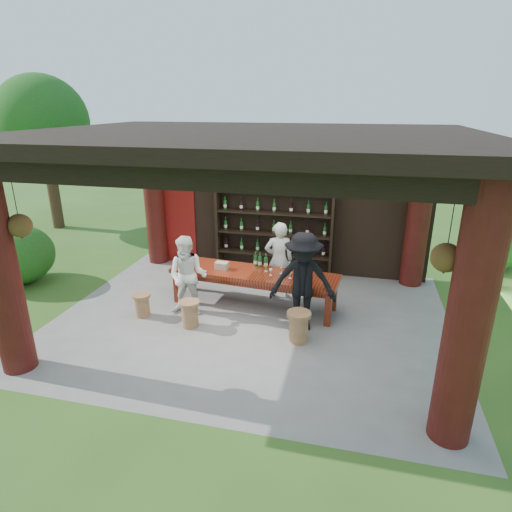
% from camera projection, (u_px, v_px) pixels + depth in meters
% --- Properties ---
extents(ground, '(90.00, 90.00, 0.00)m').
position_uv_depth(ground, '(251.00, 319.00, 8.26)').
color(ground, '#2D5119').
rests_on(ground, ground).
extents(pavilion, '(7.50, 6.00, 3.60)m').
position_uv_depth(pavilion, '(256.00, 206.00, 7.94)').
color(pavilion, slate).
rests_on(pavilion, ground).
extents(wine_shelf, '(2.80, 0.43, 2.46)m').
position_uv_depth(wine_shelf, '(274.00, 224.00, 10.10)').
color(wine_shelf, black).
rests_on(wine_shelf, ground).
extents(tasting_table, '(3.45, 1.18, 0.75)m').
position_uv_depth(tasting_table, '(254.00, 277.00, 8.58)').
color(tasting_table, '#5F130D').
rests_on(tasting_table, ground).
extents(stool_near_left, '(0.39, 0.39, 0.51)m').
position_uv_depth(stool_near_left, '(190.00, 313.00, 7.90)').
color(stool_near_left, brown).
rests_on(stool_near_left, ground).
extents(stool_near_right, '(0.42, 0.42, 0.56)m').
position_uv_depth(stool_near_right, '(299.00, 326.00, 7.40)').
color(stool_near_right, brown).
rests_on(stool_near_right, ground).
extents(stool_far_left, '(0.35, 0.35, 0.46)m').
position_uv_depth(stool_far_left, '(142.00, 304.00, 8.30)').
color(stool_far_left, brown).
rests_on(stool_far_left, ground).
extents(host, '(0.69, 0.56, 1.65)m').
position_uv_depth(host, '(279.00, 260.00, 8.97)').
color(host, silver).
rests_on(host, ground).
extents(guest_woman, '(0.82, 0.67, 1.59)m').
position_uv_depth(guest_woman, '(188.00, 276.00, 8.20)').
color(guest_woman, white).
rests_on(guest_woman, ground).
extents(guest_man, '(1.26, 0.82, 1.84)m').
position_uv_depth(guest_man, '(303.00, 282.00, 7.63)').
color(guest_man, black).
rests_on(guest_man, ground).
extents(table_bottles, '(0.32, 0.16, 0.31)m').
position_uv_depth(table_bottles, '(260.00, 260.00, 8.75)').
color(table_bottles, '#194C1E').
rests_on(table_bottles, tasting_table).
extents(table_glasses, '(0.98, 0.32, 0.15)m').
position_uv_depth(table_glasses, '(286.00, 272.00, 8.32)').
color(table_glasses, silver).
rests_on(table_glasses, tasting_table).
extents(napkin_basket, '(0.28, 0.20, 0.14)m').
position_uv_depth(napkin_basket, '(222.00, 265.00, 8.68)').
color(napkin_basket, '#BF6672').
rests_on(napkin_basket, tasting_table).
extents(shrubs, '(13.71, 8.14, 1.36)m').
position_uv_depth(shrubs, '(345.00, 285.00, 8.42)').
color(shrubs, '#194C14').
rests_on(shrubs, ground).
extents(trees, '(21.24, 11.05, 4.80)m').
position_uv_depth(trees, '(495.00, 136.00, 7.79)').
color(trees, '#3F2819').
rests_on(trees, ground).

